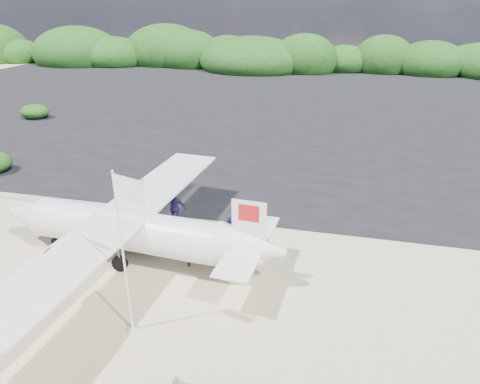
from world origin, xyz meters
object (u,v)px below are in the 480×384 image
object	(u,v)px
flagpole	(133,329)
crew_a	(85,236)
crew_b	(231,235)
aircraft_large	(434,145)
baggage_cart	(134,244)
crew_c	(175,208)
signboard	(203,273)

from	to	relation	value
flagpole	crew_a	bearing A→B (deg)	136.13
crew_b	aircraft_large	bearing A→B (deg)	-99.46
crew_a	crew_b	bearing A→B (deg)	-154.96
baggage_cart	crew_a	bearing A→B (deg)	-154.31
crew_b	crew_c	world-z (taller)	crew_c
baggage_cart	signboard	size ratio (longest dim) A/B	1.48
crew_a	crew_c	xyz separation A→B (m)	(2.67, 3.16, 0.07)
crew_b	crew_c	xyz separation A→B (m)	(-3.12, 1.83, 0.00)
crew_a	crew_c	bearing A→B (deg)	-118.10
crew_b	signboard	bearing A→B (deg)	88.20
flagpole	signboard	world-z (taller)	flagpole
flagpole	crew_a	xyz separation A→B (m)	(-3.87, 3.72, 0.79)
baggage_cart	signboard	xyz separation A→B (m)	(3.55, -1.36, 0.00)
crew_a	crew_b	world-z (taller)	crew_b
crew_b	aircraft_large	xyz separation A→B (m)	(10.68, 17.49, -0.85)
flagpole	crew_c	size ratio (longest dim) A/B	3.17
baggage_cart	crew_c	size ratio (longest dim) A/B	1.45
baggage_cart	flagpole	bearing A→B (deg)	-74.23
crew_a	crew_b	distance (m)	5.95
signboard	crew_c	bearing A→B (deg)	148.63
baggage_cart	crew_c	bearing A→B (deg)	51.33
crew_a	crew_b	xyz separation A→B (m)	(5.80, 1.32, 0.07)
flagpole	crew_a	world-z (taller)	flagpole
baggage_cart	crew_b	world-z (taller)	crew_b
crew_c	aircraft_large	bearing A→B (deg)	-138.19
baggage_cart	flagpole	size ratio (longest dim) A/B	0.46
crew_b	baggage_cart	bearing A→B (deg)	24.84
crew_c	crew_a	bearing A→B (deg)	42.92
signboard	aircraft_large	size ratio (longest dim) A/B	0.12
aircraft_large	crew_b	bearing A→B (deg)	62.49
crew_b	aircraft_large	world-z (taller)	aircraft_large
baggage_cart	crew_a	distance (m)	2.06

